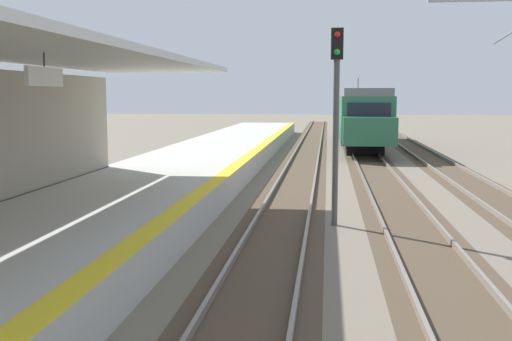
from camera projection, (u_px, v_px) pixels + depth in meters
station_platform at (132, 200)px, 17.37m from camera, size 5.00×80.00×0.91m
track_pair_nearest_platform at (292, 194)px, 20.84m from camera, size 2.34×120.00×0.16m
track_pair_middle at (391, 196)px, 20.44m from camera, size 2.34×120.00×0.16m
track_pair_far_side at (495, 198)px, 20.04m from camera, size 2.34×120.00×0.16m
approaching_train at (360, 115)px, 40.72m from camera, size 2.93×19.60×4.76m
rail_signal_post at (336, 106)px, 15.74m from camera, size 0.32×0.34×5.20m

